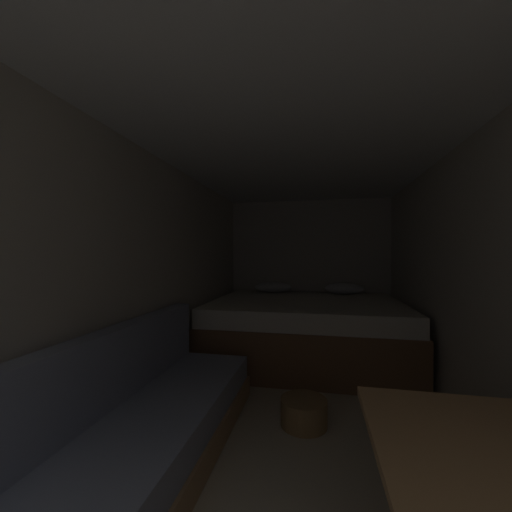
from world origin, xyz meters
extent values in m
plane|color=beige|center=(0.00, 1.81, 0.00)|extent=(6.64, 6.64, 0.00)
cube|color=beige|center=(0.00, 4.16, 0.98)|extent=(2.32, 0.05, 1.96)
cube|color=beige|center=(-1.14, 1.81, 0.98)|extent=(0.05, 4.64, 1.96)
cube|color=beige|center=(1.14, 1.81, 0.98)|extent=(0.05, 4.64, 1.96)
cube|color=white|center=(0.00, 1.81, 1.99)|extent=(2.32, 4.64, 0.05)
cube|color=brown|center=(0.00, 3.22, 0.24)|extent=(2.10, 1.71, 0.49)
cube|color=beige|center=(0.00, 3.22, 0.58)|extent=(2.06, 1.67, 0.18)
ellipsoid|color=white|center=(-0.47, 3.88, 0.74)|extent=(0.50, 0.31, 0.14)
ellipsoid|color=white|center=(0.47, 3.88, 0.74)|extent=(0.50, 0.31, 0.14)
cube|color=tan|center=(-0.76, 1.03, 0.08)|extent=(0.66, 2.36, 0.16)
cube|color=#8C93A8|center=(-0.76, 1.03, 0.24)|extent=(0.62, 2.32, 0.18)
cube|color=#8C93A8|center=(-1.03, 1.03, 0.54)|extent=(0.12, 2.32, 0.43)
cylinder|color=olive|center=(0.04, 1.82, 0.09)|extent=(0.32, 0.32, 0.18)
camera|label=1|loc=(0.14, -0.37, 1.19)|focal=21.82mm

